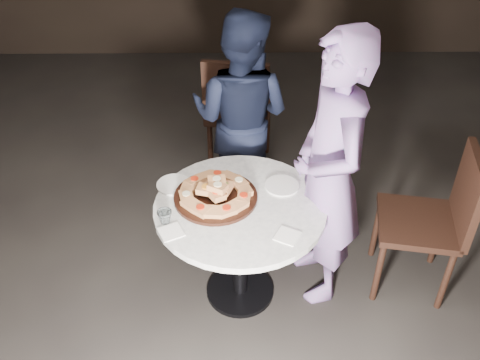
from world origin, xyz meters
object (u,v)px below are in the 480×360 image
object	(u,v)px
serving_board	(216,197)
diner_navy	(241,117)
chair_right	(438,215)
table	(240,223)
water_glass	(165,217)
diner_teal	(328,175)
chair_far	(238,108)
focaccia_pile	(216,191)

from	to	relation	value
serving_board	diner_navy	bearing A→B (deg)	79.76
serving_board	chair_right	distance (m)	1.27
table	diner_navy	xyz separation A→B (m)	(0.01, 0.87, 0.16)
serving_board	diner_navy	size ratio (longest dim) A/B	0.31
water_glass	diner_teal	xyz separation A→B (m)	(0.86, 0.23, 0.09)
water_glass	chair_far	bearing A→B (deg)	74.38
chair_right	table	bearing A→B (deg)	-75.88
focaccia_pile	diner_teal	world-z (taller)	diner_teal
table	serving_board	distance (m)	0.20
water_glass	chair_right	bearing A→B (deg)	7.88
serving_board	water_glass	distance (m)	0.32
table	serving_board	world-z (taller)	serving_board
diner_navy	diner_teal	distance (m)	0.90
serving_board	chair_far	size ratio (longest dim) A/B	0.46
water_glass	chair_far	xyz separation A→B (m)	(0.39, 1.38, -0.16)
table	chair_right	distance (m)	1.13
water_glass	diner_teal	bearing A→B (deg)	14.70
focaccia_pile	chair_far	size ratio (longest dim) A/B	0.41
table	chair_far	size ratio (longest dim) A/B	1.22
focaccia_pile	serving_board	bearing A→B (deg)	155.66
focaccia_pile	diner_teal	bearing A→B (deg)	3.58
table	diner_navy	distance (m)	0.88
diner_teal	serving_board	bearing A→B (deg)	-97.51
diner_teal	chair_far	bearing A→B (deg)	-168.59
chair_right	diner_navy	distance (m)	1.37
diner_teal	diner_navy	bearing A→B (deg)	-160.14
serving_board	diner_teal	bearing A→B (deg)	3.53
chair_right	diner_teal	bearing A→B (deg)	-81.29
serving_board	water_glass	world-z (taller)	water_glass
chair_far	diner_navy	bearing A→B (deg)	100.78
water_glass	chair_far	world-z (taller)	chair_far
diner_teal	chair_right	bearing A→B (deg)	77.40
chair_right	diner_navy	size ratio (longest dim) A/B	0.65
focaccia_pile	chair_right	world-z (taller)	chair_right
table	serving_board	xyz separation A→B (m)	(-0.13, 0.06, 0.14)
chair_right	chair_far	bearing A→B (deg)	-125.95
serving_board	diner_teal	size ratio (longest dim) A/B	0.28
diner_teal	table	bearing A→B (deg)	-89.97
chair_right	serving_board	bearing A→B (deg)	-78.82
serving_board	focaccia_pile	xyz separation A→B (m)	(0.00, -0.00, 0.04)
focaccia_pile	chair_right	bearing A→B (deg)	0.93
table	serving_board	bearing A→B (deg)	157.17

